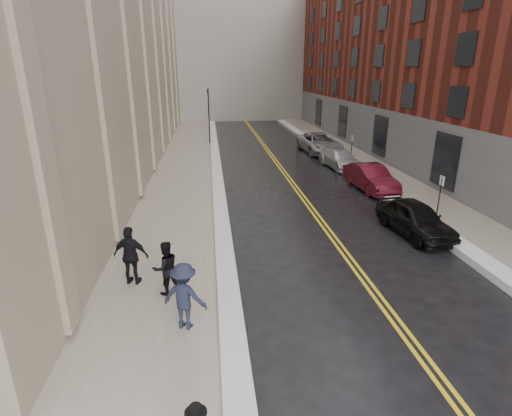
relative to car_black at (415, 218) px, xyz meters
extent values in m
plane|color=black|center=(-6.10, -6.69, -0.73)|extent=(160.00, 160.00, 0.00)
cube|color=gray|center=(-10.60, 9.31, -0.66)|extent=(4.00, 64.00, 0.15)
cube|color=gray|center=(2.90, 9.31, -0.66)|extent=(3.00, 64.00, 0.15)
cube|color=gold|center=(-3.72, 9.31, -0.73)|extent=(0.12, 64.00, 0.01)
cube|color=gold|center=(-3.48, 9.31, -0.73)|extent=(0.12, 64.00, 0.01)
cube|color=white|center=(-8.30, 9.31, -0.60)|extent=(0.70, 60.80, 0.26)
cube|color=white|center=(1.05, 9.31, -0.58)|extent=(0.85, 60.80, 0.30)
cube|color=maroon|center=(11.40, 16.31, 8.27)|extent=(14.00, 50.00, 18.00)
cylinder|color=black|center=(-8.70, 23.31, 1.87)|extent=(0.12, 0.12, 5.20)
imported|color=black|center=(-8.70, 23.31, 3.87)|extent=(0.18, 0.15, 0.90)
cylinder|color=black|center=(1.80, 1.31, 0.37)|extent=(0.06, 0.06, 2.20)
cube|color=white|center=(1.80, 1.31, 1.27)|extent=(0.02, 0.35, 0.45)
cylinder|color=black|center=(1.80, 13.31, 0.37)|extent=(0.06, 0.06, 2.20)
cube|color=white|center=(1.80, 13.31, 1.27)|extent=(0.02, 0.35, 0.45)
imported|color=black|center=(0.00, 0.00, 0.00)|extent=(2.22, 4.48, 1.47)
imported|color=#4E0D19|center=(0.70, 6.76, 0.02)|extent=(2.01, 4.69, 1.50)
imported|color=#B7BBC0|center=(0.70, 12.57, -0.07)|extent=(2.46, 4.79, 1.33)
imported|color=#A6A7AE|center=(0.70, 18.22, 0.09)|extent=(3.09, 6.07, 1.64)
imported|color=black|center=(-10.21, -3.97, 0.29)|extent=(1.05, 0.96, 1.74)
imported|color=#1B1F32|center=(-9.54, -5.81, 0.37)|extent=(1.40, 1.11, 1.90)
imported|color=black|center=(-11.37, -3.22, 0.41)|extent=(1.25, 0.75, 1.99)
camera|label=1|loc=(-8.71, -15.25, 6.09)|focal=28.00mm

